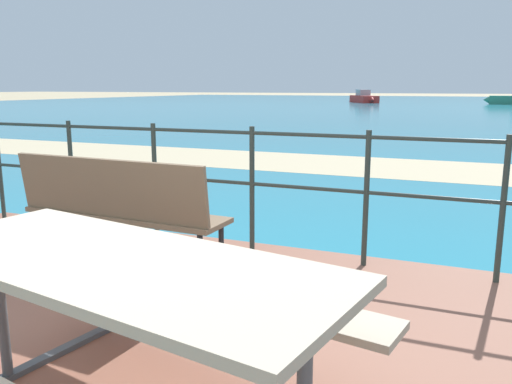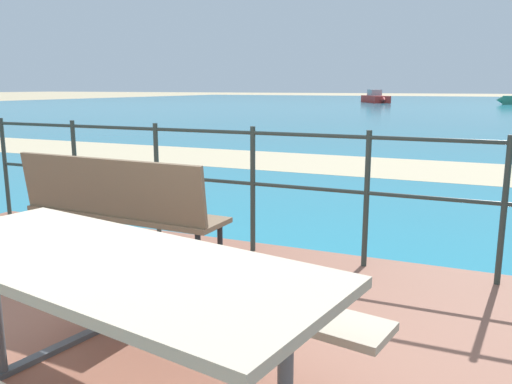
{
  "view_description": "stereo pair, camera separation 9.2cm",
  "coord_description": "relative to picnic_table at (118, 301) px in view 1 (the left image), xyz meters",
  "views": [
    {
      "loc": [
        1.72,
        -1.7,
        1.48
      ],
      "look_at": [
        0.15,
        2.1,
        0.65
      ],
      "focal_mm": 36.61,
      "sensor_mm": 36.0,
      "label": 1
    },
    {
      "loc": [
        1.81,
        -1.66,
        1.48
      ],
      "look_at": [
        0.15,
        2.1,
        0.65
      ],
      "focal_mm": 36.61,
      "sensor_mm": 36.0,
      "label": 2
    }
  ],
  "objects": [
    {
      "name": "railing_fence",
      "position": [
        -0.5,
        2.52,
        0.06
      ],
      "size": [
        5.94,
        0.04,
        1.09
      ],
      "color": "#2D3833",
      "rests_on": "patio_paving"
    },
    {
      "name": "sea_water",
      "position": [
        -0.5,
        40.15,
        -0.66
      ],
      "size": [
        90.0,
        90.0,
        0.01
      ],
      "primitive_type": "cube",
      "color": "teal",
      "rests_on": "ground"
    },
    {
      "name": "park_bench",
      "position": [
        -1.18,
        1.55,
        -0.04
      ],
      "size": [
        1.68,
        0.49,
        0.92
      ],
      "rotation": [
        0.0,
        0.0,
        3.1
      ],
      "color": "#7A6047",
      "rests_on": "patio_paving"
    },
    {
      "name": "beach_strip",
      "position": [
        -0.5,
        8.26,
        -0.66
      ],
      "size": [
        54.0,
        2.65,
        0.01
      ],
      "primitive_type": "cube",
      "rotation": [
        0.0,
        0.0,
        -0.0
      ],
      "color": "beige",
      "rests_on": "ground"
    },
    {
      "name": "boat_near",
      "position": [
        -8.54,
        48.84,
        -0.24
      ],
      "size": [
        3.6,
        5.46,
        1.2
      ],
      "rotation": [
        0.0,
        0.0,
        5.18
      ],
      "color": "red",
      "rests_on": "sea_water"
    },
    {
      "name": "picnic_table",
      "position": [
        0.0,
        0.0,
        0.0
      ],
      "size": [
        2.1,
        1.72,
        0.78
      ],
      "rotation": [
        0.0,
        0.0,
        -0.18
      ],
      "color": "#BCAD93",
      "rests_on": "patio_paving"
    }
  ]
}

